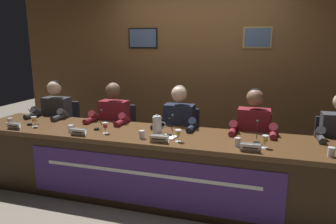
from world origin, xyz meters
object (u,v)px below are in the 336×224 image
chair_left (119,139)px  panelist_far_left (54,118)px  water_cup_center (142,135)px  panelist_right (253,134)px  juice_glass_far_left (34,120)px  nameplate_far_left (14,126)px  juice_glass_right (265,139)px  water_cup_far_right (331,153)px  water_pitcher_central (157,125)px  water_cup_far_left (10,122)px  nameplate_left (78,132)px  juice_glass_center (178,133)px  water_cup_right (237,142)px  chair_center (181,145)px  conference_table (164,157)px  microphone_right (257,136)px  panelist_left (112,123)px  nameplate_right (250,147)px  water_cup_left (71,129)px  microphone_center (170,129)px  microphone_left (98,123)px  chair_right (252,152)px  chair_far_right (333,159)px  nameplate_center (159,139)px  panelist_center (178,128)px  document_stack_center (166,137)px  chair_far_left (64,134)px  microphone_far_left (32,118)px  juice_glass_left (105,126)px

chair_left → panelist_far_left: bearing=-167.3°
water_cup_center → panelist_right: 1.26m
juice_glass_far_left → nameplate_far_left: bearing=-136.7°
juice_glass_right → water_cup_far_right: 0.56m
panelist_far_left → chair_left: size_ratio=1.37×
panelist_far_left → water_pitcher_central: size_ratio=5.82×
juice_glass_far_left → water_cup_far_left: (-0.35, -0.01, -0.05)m
nameplate_left → juice_glass_center: (1.09, 0.10, 0.05)m
water_cup_right → water_pitcher_central: size_ratio=0.40×
chair_center → juice_glass_center: size_ratio=7.22×
conference_table → panelist_right: panelist_right is taller
microphone_right → nameplate_far_left: bearing=-174.0°
panelist_far_left → panelist_left: (0.88, 0.00, 0.00)m
nameplate_right → water_cup_left: bearing=178.0°
chair_left → water_pitcher_central: size_ratio=4.26×
nameplate_right → water_cup_center: bearing=175.5°
panelist_far_left → microphone_center: (1.80, -0.42, 0.11)m
microphone_left → chair_right: bearing=19.8°
microphone_left → chair_far_right: size_ratio=0.24×
panelist_left → nameplate_center: panelist_left is taller
water_cup_far_left → juice_glass_center: bearing=-1.3°
water_cup_right → water_cup_far_right: 0.81m
water_cup_far_left → microphone_left: bearing=7.3°
chair_center → panelist_right: (0.88, -0.20, 0.28)m
panelist_center → document_stack_center: 0.51m
chair_center → panelist_center: (0.00, -0.20, 0.28)m
water_cup_center → panelist_center: bearing=70.7°
chair_far_left → water_cup_left: size_ratio=10.53×
chair_far_left → nameplate_far_left: bearing=-90.4°
water_cup_right → microphone_right: microphone_right is taller
water_cup_far_left → microphone_far_left: (0.23, 0.10, 0.04)m
microphone_center → nameplate_right: 0.89m
water_cup_center → chair_center: bearing=75.2°
chair_right → panelist_right: size_ratio=0.73×
microphone_center → water_cup_far_right: size_ratio=2.54×
chair_far_left → panelist_center: bearing=-6.4°
chair_center → document_stack_center: 0.77m
chair_right → juice_glass_right: (0.13, -0.76, 0.39)m
chair_center → microphone_center: 0.73m
panelist_left → chair_right: (1.76, 0.20, -0.28)m
panelist_left → water_cup_right: (1.64, -0.58, 0.07)m
nameplate_left → document_stack_center: size_ratio=0.78×
chair_left → nameplate_left: (-0.03, -0.91, 0.35)m
nameplate_left → panelist_center: 1.16m
microphone_far_left → nameplate_left: microphone_far_left is taller
juice_glass_left → chair_right: bearing=26.0°
nameplate_far_left → nameplate_center: size_ratio=0.91×
water_cup_right → panelist_center: bearing=142.3°
nameplate_center → chair_right: bearing=45.6°
juice_glass_far_left → juice_glass_center: 1.79m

